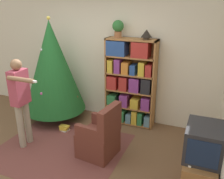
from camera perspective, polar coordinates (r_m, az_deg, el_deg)
ground_plane at (r=4.19m, az=-12.70°, el=-16.61°), size 14.00×14.00×0.00m
wall_back at (r=5.30m, az=-1.12°, el=7.37°), size 8.00×0.10×2.60m
area_rug at (r=4.56m, az=-11.52°, el=-13.08°), size 2.13×1.84×0.01m
bookshelf at (r=4.99m, az=4.14°, el=1.67°), size 0.99×0.33×1.76m
tv_stand at (r=3.75m, az=19.36°, el=-17.48°), size 0.42×0.79×0.51m
television at (r=3.48m, az=20.28°, el=-11.19°), size 0.46×0.59×0.45m
game_remote at (r=3.40m, az=17.43°, el=-15.94°), size 0.04×0.12×0.02m
christmas_tree at (r=5.28m, az=-13.46°, el=5.05°), size 1.29×1.29×2.15m
armchair at (r=4.16m, az=-2.77°, el=-11.01°), size 0.63×0.63×0.92m
standing_person at (r=4.46m, az=-20.13°, el=-1.51°), size 0.63×0.47×1.56m
potted_plant at (r=4.86m, az=1.39°, el=13.98°), size 0.22×0.22×0.33m
table_lamp at (r=4.70m, az=7.88°, el=12.50°), size 0.20×0.20×0.18m
book_pile_near_tree at (r=5.09m, az=-10.81°, el=-8.64°), size 0.19×0.18×0.11m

